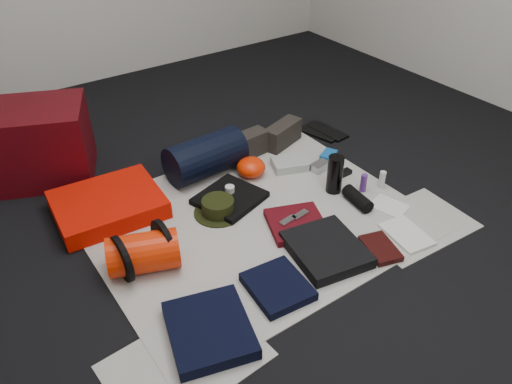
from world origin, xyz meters
TOP-DOWN VIEW (x-y plane):
  - floor at (0.00, 0.00)m, footprint 4.50×4.50m
  - newspaper_mat at (0.00, 0.00)m, footprint 1.60×1.30m
  - newspaper_sheet_front_left at (-0.70, -0.55)m, footprint 0.61×0.44m
  - newspaper_sheet_front_right at (0.65, -0.50)m, footprint 0.60×0.43m
  - red_cabinet at (-0.74, 1.05)m, footprint 0.65×0.60m
  - sleeping_pad at (-0.59, 0.49)m, footprint 0.56×0.47m
  - stuff_sack at (-0.61, -0.01)m, footprint 0.36×0.28m
  - sack_strap_left at (-0.71, -0.01)m, footprint 0.02×0.22m
  - sack_strap_right at (-0.51, -0.01)m, footprint 0.02×0.22m
  - navy_duffel at (0.02, 0.52)m, footprint 0.46×0.26m
  - boonie_brim at (-0.12, 0.16)m, footprint 0.33×0.33m
  - boonie_crown at (-0.12, 0.16)m, footprint 0.17×0.17m
  - hiking_boot_left at (0.32, 0.55)m, footprint 0.30×0.13m
  - hiking_boot_right at (0.60, 0.54)m, footprint 0.30×0.19m
  - flip_flop_left at (0.88, 0.51)m, footprint 0.17×0.29m
  - flip_flop_right at (0.94, 0.51)m, footprint 0.14×0.31m
  - trousers_navy_a at (-0.56, -0.50)m, footprint 0.40×0.43m
  - trousers_navy_b at (-0.20, -0.46)m, footprint 0.26×0.29m
  - trousers_charcoal at (0.13, -0.41)m, footprint 0.38×0.41m
  - black_tshirt at (-0.01, 0.21)m, footprint 0.40×0.39m
  - red_shirt at (0.14, -0.17)m, footprint 0.35×0.35m
  - orange_stuff_sack at (0.22, 0.35)m, footprint 0.19×0.19m
  - first_aid_pouch at (0.46, 0.29)m, footprint 0.24×0.21m
  - water_bottle at (0.51, -0.04)m, footprint 0.11×0.11m
  - speaker at (0.53, -0.21)m, footprint 0.10×0.20m
  - compact_camera at (0.59, 0.17)m, footprint 0.12×0.08m
  - cyan_case at (0.72, 0.24)m, footprint 0.14×0.12m
  - toiletry_purple at (0.64, -0.14)m, footprint 0.05×0.05m
  - toiletry_clear at (0.75, -0.17)m, footprint 0.04×0.04m
  - paperback_book at (0.35, -0.54)m, footprint 0.19×0.23m
  - map_booklet at (0.55, -0.54)m, footprint 0.20×0.27m
  - map_printout at (0.65, -0.32)m, footprint 0.19×0.22m
  - sunglasses at (0.66, 0.04)m, footprint 0.11×0.05m
  - key_cluster at (-0.64, -0.53)m, footprint 0.06×0.06m
  - tape_roll at (0.01, 0.24)m, footprint 0.05×0.05m
  - energy_bar_a at (0.10, -0.15)m, footprint 0.10×0.05m
  - energy_bar_b at (0.18, -0.15)m, footprint 0.10×0.05m

SIDE VIEW (x-z plane):
  - floor at x=0.00m, z-range -0.02..0.00m
  - newspaper_sheet_front_left at x=-0.70m, z-range 0.00..0.00m
  - newspaper_sheet_front_right at x=0.65m, z-range 0.00..0.00m
  - newspaper_mat at x=0.00m, z-range 0.00..0.01m
  - flip_flop_left at x=0.88m, z-range 0.00..0.02m
  - flip_flop_right at x=0.94m, z-range 0.00..0.02m
  - map_printout at x=0.65m, z-range 0.01..0.01m
  - boonie_brim at x=-0.12m, z-range 0.01..0.01m
  - key_cluster at x=-0.64m, z-range 0.01..0.02m
  - map_booklet at x=0.55m, z-range 0.01..0.02m
  - sunglasses at x=0.66m, z-range 0.01..0.03m
  - paperback_book at x=0.35m, z-range 0.01..0.03m
  - black_tshirt at x=-0.01m, z-range 0.01..0.04m
  - red_shirt at x=0.14m, z-range 0.01..0.04m
  - cyan_case at x=0.72m, z-range 0.01..0.04m
  - trousers_navy_b at x=-0.20m, z-range 0.01..0.05m
  - compact_camera at x=0.59m, z-range 0.01..0.05m
  - first_aid_pouch at x=0.46m, z-range 0.01..0.06m
  - trousers_navy_a at x=-0.56m, z-range 0.01..0.06m
  - trousers_charcoal at x=0.13m, z-range 0.01..0.06m
  - speaker at x=0.53m, z-range 0.01..0.08m
  - energy_bar_a at x=0.10m, z-range 0.04..0.06m
  - energy_bar_b at x=0.18m, z-range 0.04..0.06m
  - boonie_crown at x=-0.12m, z-range 0.01..0.09m
  - sleeping_pad at x=-0.59m, z-range 0.01..0.10m
  - tape_roll at x=0.01m, z-range 0.04..0.07m
  - toiletry_clear at x=0.75m, z-range 0.01..0.11m
  - toiletry_purple at x=0.64m, z-range 0.01..0.11m
  - orange_stuff_sack at x=0.22m, z-range 0.01..0.12m
  - hiking_boot_right at x=0.60m, z-range 0.01..0.15m
  - hiking_boot_left at x=0.32m, z-range 0.01..0.15m
  - stuff_sack at x=-0.61m, z-range 0.01..0.19m
  - sack_strap_left at x=-0.71m, z-range 0.01..0.22m
  - sack_strap_right at x=-0.51m, z-range 0.01..0.22m
  - water_bottle at x=0.51m, z-range 0.01..0.22m
  - navy_duffel at x=0.02m, z-range 0.01..0.24m
  - red_cabinet at x=-0.74m, z-range 0.00..0.43m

